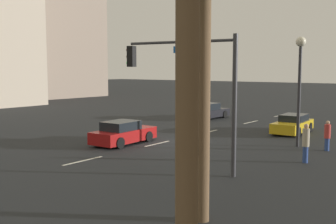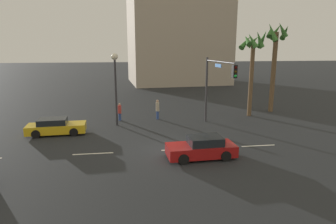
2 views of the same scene
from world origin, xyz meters
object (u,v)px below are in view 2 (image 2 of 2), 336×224
pedestrian_0 (158,109)px  car_2 (56,127)px  palm_tree_0 (276,49)px  traffic_signal (216,80)px  palm_tree_1 (253,52)px  streetlamp (115,76)px  pedestrian_1 (120,111)px  car_1 (202,148)px

pedestrian_0 → car_2: bearing=-155.8°
car_2 → pedestrian_0: 9.22m
pedestrian_0 → palm_tree_0: size_ratio=0.20×
traffic_signal → palm_tree_1: size_ratio=0.70×
pedestrian_0 → palm_tree_0: (12.25, 1.69, 5.46)m
palm_tree_1 → car_2: bearing=-167.4°
streetlamp → palm_tree_1: (12.92, 1.90, 1.86)m
traffic_signal → palm_tree_1: (4.65, 3.52, 2.22)m
car_2 → palm_tree_1: 18.87m
palm_tree_1 → pedestrian_1: bearing=-179.1°
traffic_signal → pedestrian_0: (-4.53, 3.35, -2.98)m
pedestrian_1 → pedestrian_0: bearing=0.7°
traffic_signal → palm_tree_0: palm_tree_0 is taller
car_2 → palm_tree_0: palm_tree_0 is taller
car_1 → pedestrian_0: pedestrian_0 is taller
traffic_signal → pedestrian_1: traffic_signal is taller
car_1 → palm_tree_1: palm_tree_1 is taller
palm_tree_0 → palm_tree_1: size_ratio=1.10×
streetlamp → pedestrian_1: bearing=83.1°
car_1 → car_2: size_ratio=0.95×
car_1 → palm_tree_1: 13.96m
car_1 → traffic_signal: (2.84, 6.86, 3.34)m
traffic_signal → streetlamp: size_ratio=0.94×
streetlamp → pedestrian_0: size_ratio=3.33×
pedestrian_0 → palm_tree_1: (9.18, 0.17, 5.20)m
car_1 → palm_tree_1: (7.50, 10.38, 5.56)m
pedestrian_1 → palm_tree_0: (15.78, 1.73, 5.59)m
pedestrian_0 → pedestrian_1: (-3.53, -0.04, -0.13)m
streetlamp → palm_tree_0: palm_tree_0 is taller
car_2 → pedestrian_0: pedestrian_0 is taller
streetlamp → palm_tree_0: size_ratio=0.68×
car_1 → palm_tree_0: size_ratio=0.47×
car_2 → palm_tree_0: size_ratio=0.49×
streetlamp → palm_tree_1: palm_tree_1 is taller
palm_tree_0 → pedestrian_0: bearing=-172.1°
pedestrian_0 → palm_tree_1: palm_tree_1 is taller
pedestrian_1 → palm_tree_1: palm_tree_1 is taller
car_1 → palm_tree_1: bearing=54.2°
pedestrian_1 → palm_tree_0: bearing=6.3°
streetlamp → palm_tree_1: bearing=8.4°
pedestrian_0 → palm_tree_1: size_ratio=0.22×
streetlamp → pedestrian_0: 5.30m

